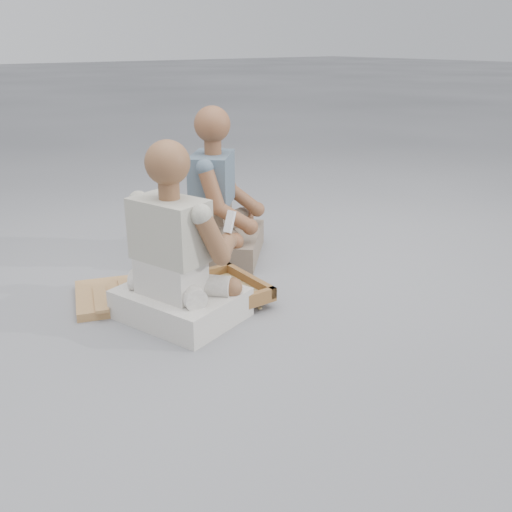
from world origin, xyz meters
TOP-DOWN VIEW (x-y plane):
  - ground at (0.00, 0.00)m, footprint 60.00×60.00m
  - carved_panel at (-0.34, 0.71)m, footprint 0.70×0.58m
  - tool_tray at (-0.14, 0.41)m, footprint 0.51×0.41m
  - chisel_0 at (-0.12, 0.52)m, footprint 0.11×0.21m
  - chisel_1 at (-0.20, 0.43)m, footprint 0.17×0.17m
  - chisel_2 at (-0.12, 0.50)m, footprint 0.09×0.21m
  - chisel_3 at (-0.20, 0.42)m, footprint 0.14×0.19m
  - chisel_4 at (-0.22, 0.48)m, footprint 0.08×0.22m
  - chisel_5 at (-0.09, 0.48)m, footprint 0.18×0.16m
  - chisel_6 at (-0.10, 0.55)m, footprint 0.07×0.22m
  - chisel_7 at (-0.12, 0.51)m, footprint 0.14×0.19m
  - chisel_8 at (-0.09, 0.53)m, footprint 0.21×0.11m
  - chisel_9 at (-0.05, 0.40)m, footprint 0.07×0.22m
  - wood_chip_0 at (0.04, 0.25)m, footprint 0.02×0.02m
  - wood_chip_1 at (-0.26, 0.36)m, footprint 0.02×0.02m
  - wood_chip_2 at (-0.47, 0.65)m, footprint 0.02×0.02m
  - wood_chip_3 at (-0.24, 0.69)m, footprint 0.02×0.02m
  - wood_chip_4 at (-0.36, 0.24)m, footprint 0.02×0.02m
  - wood_chip_5 at (-0.07, 0.25)m, footprint 0.02×0.02m
  - wood_chip_6 at (0.14, 0.35)m, footprint 0.02×0.02m
  - wood_chip_7 at (-0.19, 0.31)m, footprint 0.02×0.02m
  - craftsman at (-0.30, 0.40)m, footprint 0.60×0.61m
  - companion at (0.28, 0.95)m, footprint 0.69×0.69m
  - mobile_phone at (0.00, 0.44)m, footprint 0.06×0.05m

SIDE VIEW (x-z plane):
  - ground at x=0.00m, z-range 0.00..0.00m
  - wood_chip_0 at x=0.04m, z-range 0.00..0.00m
  - wood_chip_1 at x=-0.26m, z-range 0.00..0.00m
  - wood_chip_2 at x=-0.47m, z-range 0.00..0.00m
  - wood_chip_3 at x=-0.24m, z-range 0.00..0.00m
  - wood_chip_4 at x=-0.36m, z-range 0.00..0.00m
  - wood_chip_5 at x=-0.07m, z-range 0.00..0.00m
  - wood_chip_6 at x=0.14m, z-range 0.00..0.00m
  - wood_chip_7 at x=-0.19m, z-range 0.00..0.00m
  - carved_panel at x=-0.34m, z-range 0.00..0.04m
  - tool_tray at x=-0.14m, z-range 0.03..0.09m
  - chisel_6 at x=-0.10m, z-range 0.05..0.08m
  - chisel_5 at x=-0.09m, z-range 0.06..0.08m
  - chisel_8 at x=-0.09m, z-range 0.06..0.08m
  - chisel_7 at x=-0.12m, z-range 0.06..0.08m
  - chisel_2 at x=-0.12m, z-range 0.06..0.08m
  - chisel_3 at x=-0.20m, z-range 0.06..0.08m
  - chisel_4 at x=-0.22m, z-range 0.06..0.09m
  - chisel_9 at x=-0.05m, z-range 0.07..0.09m
  - chisel_1 at x=-0.20m, z-range 0.07..0.09m
  - chisel_0 at x=-0.12m, z-range 0.07..0.09m
  - craftsman at x=-0.30m, z-range -0.13..0.67m
  - companion at x=0.28m, z-range -0.14..0.70m
  - mobile_phone at x=0.00m, z-range 0.33..0.44m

